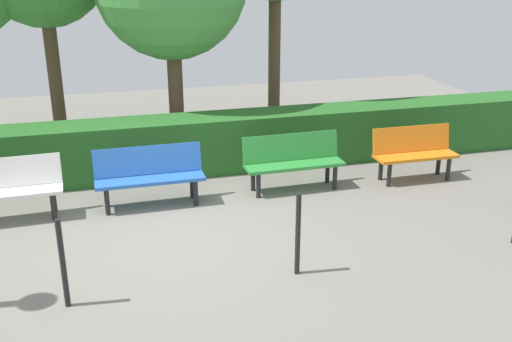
{
  "coord_description": "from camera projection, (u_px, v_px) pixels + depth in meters",
  "views": [
    {
      "loc": [
        0.83,
        7.25,
        3.48
      ],
      "look_at": [
        -1.26,
        -0.4,
        0.55
      ],
      "focal_mm": 41.26,
      "sensor_mm": 36.0,
      "label": 1
    }
  ],
  "objects": [
    {
      "name": "bench_white",
      "position": [
        2.0,
        187.0,
        8.05
      ],
      "size": [
        1.59,
        0.51,
        0.86
      ],
      "rotation": [
        0.0,
        0.0,
        0.03
      ],
      "color": "white",
      "rests_on": "ground_plane"
    },
    {
      "name": "railing_post_far",
      "position": [
        63.0,
        264.0,
        6.02
      ],
      "size": [
        0.06,
        0.06,
        1.0
      ],
      "primitive_type": "cylinder",
      "color": "black",
      "rests_on": "ground_plane"
    },
    {
      "name": "hedge_row",
      "position": [
        211.0,
        143.0,
        9.96
      ],
      "size": [
        13.54,
        0.78,
        0.94
      ],
      "primitive_type": "cube",
      "color": "#266023",
      "rests_on": "ground_plane"
    },
    {
      "name": "bench_blue",
      "position": [
        149.0,
        173.0,
        8.56
      ],
      "size": [
        1.57,
        0.47,
        0.86
      ],
      "rotation": [
        0.0,
        0.0,
        0.01
      ],
      "color": "blue",
      "rests_on": "ground_plane"
    },
    {
      "name": "bench_orange",
      "position": [
        414.0,
        151.0,
        9.55
      ],
      "size": [
        1.36,
        0.47,
        0.86
      ],
      "rotation": [
        0.0,
        0.0,
        -0.01
      ],
      "color": "orange",
      "rests_on": "ground_plane"
    },
    {
      "name": "bench_green",
      "position": [
        293.0,
        159.0,
        9.15
      ],
      "size": [
        1.56,
        0.48,
        0.86
      ],
      "rotation": [
        0.0,
        0.0,
        0.02
      ],
      "color": "#2D8C38",
      "rests_on": "ground_plane"
    },
    {
      "name": "ground_plane",
      "position": [
        174.0,
        227.0,
        7.97
      ],
      "size": [
        17.54,
        17.54,
        0.0
      ],
      "primitive_type": "plane",
      "color": "gray"
    },
    {
      "name": "railing_post_mid",
      "position": [
        298.0,
        235.0,
        6.65
      ],
      "size": [
        0.06,
        0.06,
        1.0
      ],
      "primitive_type": "cylinder",
      "color": "black",
      "rests_on": "ground_plane"
    }
  ]
}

